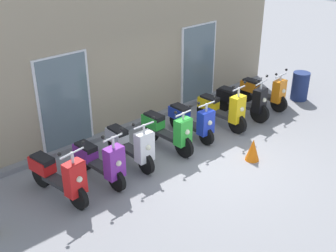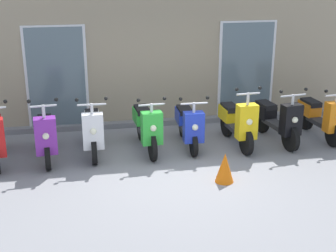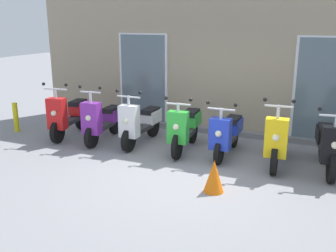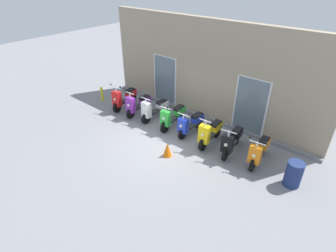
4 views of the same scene
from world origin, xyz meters
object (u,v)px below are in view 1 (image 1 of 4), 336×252
at_px(traffic_cone, 253,150).
at_px(trash_bin, 300,86).
at_px(scooter_yellow, 223,109).
at_px(scooter_red, 59,176).
at_px(scooter_orange, 264,91).
at_px(scooter_black, 242,100).
at_px(scooter_green, 168,130).
at_px(scooter_blue, 192,120).
at_px(scooter_purple, 100,160).
at_px(scooter_white, 131,144).

relative_size(traffic_cone, trash_bin, 0.62).
bearing_deg(traffic_cone, scooter_yellow, 65.18).
xyz_separation_m(scooter_red, scooter_orange, (6.53, 0.11, -0.03)).
distance_m(scooter_yellow, scooter_black, 0.87).
bearing_deg(scooter_green, scooter_blue, 4.33).
distance_m(scooter_yellow, trash_bin, 3.13).
distance_m(scooter_red, scooter_blue, 3.70).
relative_size(scooter_purple, scooter_white, 0.97).
bearing_deg(scooter_yellow, scooter_black, 4.17).
bearing_deg(scooter_orange, scooter_white, 179.93).
relative_size(scooter_red, scooter_blue, 1.08).
xyz_separation_m(scooter_white, scooter_blue, (1.89, 0.02, -0.02)).
bearing_deg(scooter_purple, scooter_black, 0.99).
bearing_deg(scooter_red, traffic_cone, -21.77).
bearing_deg(scooter_white, scooter_red, -176.37).
bearing_deg(trash_bin, scooter_yellow, 175.02).
bearing_deg(scooter_black, trash_bin, -8.47).
xyz_separation_m(scooter_orange, trash_bin, (1.26, -0.38, -0.06)).
height_order(scooter_yellow, scooter_orange, scooter_yellow).
distance_m(scooter_purple, trash_bin, 6.87).
height_order(scooter_purple, trash_bin, scooter_purple).
relative_size(scooter_red, scooter_white, 1.01).
xyz_separation_m(scooter_purple, traffic_cone, (3.02, -1.56, -0.22)).
xyz_separation_m(scooter_purple, scooter_green, (1.92, 0.08, 0.03)).
relative_size(scooter_white, scooter_blue, 1.07).
distance_m(scooter_orange, trash_bin, 1.31).
bearing_deg(scooter_green, scooter_purple, -177.55).
relative_size(scooter_yellow, scooter_black, 0.94).
bearing_deg(scooter_blue, traffic_cone, -81.75).
height_order(scooter_yellow, trash_bin, scooter_yellow).
bearing_deg(scooter_yellow, scooter_blue, 172.40).
relative_size(scooter_purple, trash_bin, 1.89).
bearing_deg(scooter_orange, scooter_black, -177.65).
bearing_deg(traffic_cone, scooter_green, 123.82).
distance_m(scooter_purple, scooter_blue, 2.77).
xyz_separation_m(scooter_red, traffic_cone, (3.94, -1.57, -0.24)).
bearing_deg(scooter_black, scooter_orange, 2.35).
height_order(scooter_black, trash_bin, scooter_black).
bearing_deg(scooter_white, scooter_purple, -171.83).
distance_m(scooter_purple, scooter_green, 1.92).
distance_m(scooter_black, scooter_orange, 1.00).
bearing_deg(scooter_blue, scooter_yellow, -7.60).
relative_size(scooter_orange, trash_bin, 1.87).
xyz_separation_m(scooter_red, scooter_green, (2.84, 0.07, 0.00)).
relative_size(scooter_purple, scooter_black, 0.94).
relative_size(scooter_red, scooter_yellow, 1.04).
distance_m(scooter_blue, scooter_black, 1.85).
distance_m(scooter_green, scooter_orange, 3.69).
bearing_deg(scooter_yellow, scooter_green, 177.94).
height_order(scooter_blue, scooter_orange, scooter_orange).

